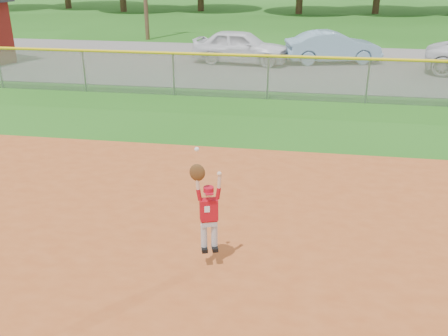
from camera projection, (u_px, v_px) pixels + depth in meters
The scene contains 6 objects.
ground at pixel (221, 257), 8.36m from camera, with size 120.00×120.00×0.00m, color #205D15.
parking_strip at pixel (277, 64), 22.86m from camera, with size 44.00×10.00×0.03m, color slate.
car_white_a at pixel (241, 46), 22.75m from camera, with size 1.76×4.38×1.49m, color white.
car_blue at pixel (333, 47), 22.83m from camera, with size 1.49×4.28×1.41m, color #82A9C2.
outfield_fence at pixel (268, 74), 17.08m from camera, with size 40.06×0.10×1.55m.
ballplayer at pixel (207, 208), 7.71m from camera, with size 0.49×0.27×1.77m.
Camera 1 is at (1.17, -6.98, 4.69)m, focal length 40.00 mm.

